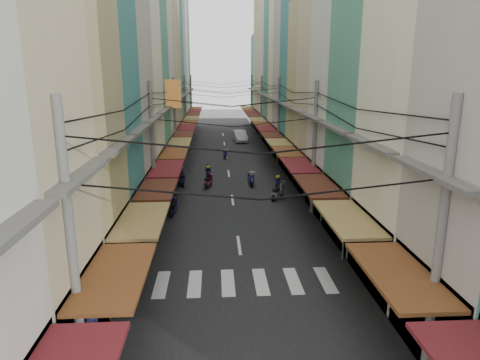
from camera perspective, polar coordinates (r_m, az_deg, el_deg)
name	(u,v)px	position (r m, az deg, el deg)	size (l,w,h in m)	color
ground	(237,231)	(24.14, -0.40, -6.87)	(160.00, 160.00, 0.00)	slate
road	(227,160)	(43.38, -1.79, 2.70)	(10.00, 80.00, 0.02)	black
sidewalk_left	(162,160)	(43.69, -10.35, 2.58)	(3.00, 80.00, 0.06)	gray
sidewalk_right	(290,159)	(44.04, 6.71, 2.81)	(3.00, 80.00, 0.06)	gray
crosswalk	(244,282)	(18.67, 0.59, -13.44)	(7.55, 2.40, 0.01)	silver
building_row_left	(136,59)	(39.65, -13.70, 15.43)	(7.80, 67.67, 23.70)	silver
building_row_right	(316,63)	(39.98, 10.09, 15.07)	(7.80, 68.98, 22.59)	teal
utility_poles	(228,97)	(37.58, -1.64, 11.03)	(10.20, 66.13, 8.20)	slate
white_car	(240,142)	(54.90, -0.01, 5.14)	(5.05, 1.98, 1.78)	silver
bicycle	(386,247)	(23.39, 18.84, -8.39)	(0.58, 1.55, 1.07)	black
moving_scooters	(222,184)	(32.06, -2.41, -0.50)	(7.47, 19.42, 1.86)	black
parked_scooters	(331,254)	(20.56, 12.05, -9.62)	(13.08, 14.58, 1.01)	black
pedestrians	(168,215)	(23.84, -9.54, -4.62)	(12.91, 19.31, 2.22)	#28202B
market_umbrella	(401,239)	(18.63, 20.63, -7.36)	(2.29, 2.29, 2.42)	#B2B2B7
traffic_sign	(344,217)	(20.46, 13.74, -4.84)	(0.10, 0.65, 2.95)	slate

